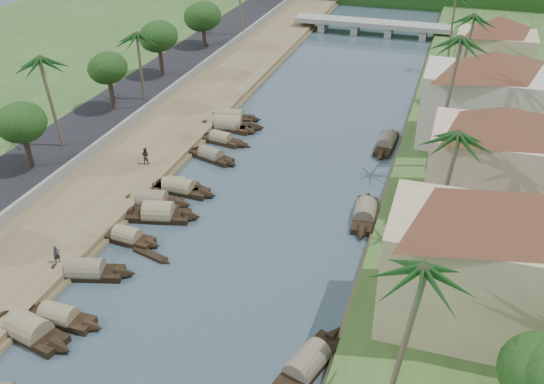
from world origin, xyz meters
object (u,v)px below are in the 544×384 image
(bridge, at_px, (373,25))
(sampan_1, at_px, (29,331))
(building_near, at_px, (480,258))
(person_near, at_px, (57,254))

(bridge, distance_m, sampan_1, 84.14)
(bridge, xyz_separation_m, building_near, (18.99, -74.00, 4.66))
(building_near, bearing_deg, person_near, -175.38)
(bridge, bearing_deg, person_near, -99.14)
(bridge, bearing_deg, sampan_1, -96.74)
(bridge, height_order, building_near, building_near)
(person_near, bearing_deg, bridge, 21.63)
(bridge, distance_m, building_near, 76.54)
(building_near, xyz_separation_m, sampan_1, (-28.86, -9.55, -5.96))
(building_near, relative_size, sampan_1, 1.77)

